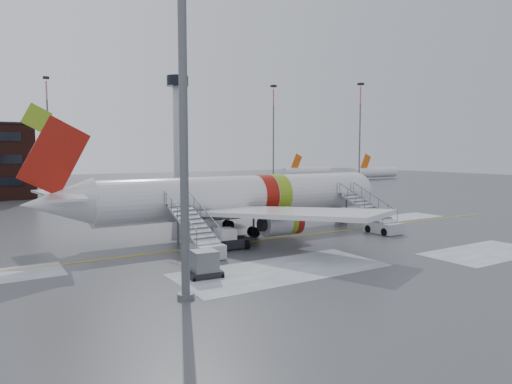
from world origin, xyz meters
TOP-DOWN VIEW (x-y plane):
  - ground at (0.00, 0.00)m, footprint 260.00×260.00m
  - airliner at (-1.97, 3.22)m, footprint 35.03×32.97m
  - airstair_fwd at (9.78, -3.31)m, footprint 2.05×7.70m
  - airstair_aft at (-8.75, -3.31)m, footprint 2.05×7.70m
  - pushback_tug at (-5.88, -2.53)m, footprint 3.02×2.38m
  - uld_container at (-11.04, -8.91)m, footprint 2.13×1.63m
  - light_mast_near at (-13.64, -12.12)m, footprint 1.20×1.20m
  - control_tower at (30.00, 95.00)m, footprint 6.40×6.40m
  - light_mast_far_ne at (42.00, 62.00)m, footprint 1.20×1.20m
  - light_mast_far_n at (-8.00, 78.00)m, footprint 1.20×1.20m
  - light_mast_far_e at (58.00, 48.00)m, footprint 1.20×1.20m
  - distant_aircraft at (62.50, 64.00)m, footprint 35.00×18.00m

SIDE VIEW (x-z plane):
  - ground at x=0.00m, z-range 0.00..0.00m
  - distant_aircraft at x=62.50m, z-range -4.00..4.00m
  - pushback_tug at x=-5.88m, z-range -0.10..1.55m
  - uld_container at x=-11.04m, z-range -0.05..1.59m
  - airstair_fwd at x=9.78m, z-range -0.68..2.81m
  - airstair_aft at x=-8.75m, z-range -0.68..2.81m
  - airliner at x=-1.97m, z-range -2.17..9.01m
  - light_mast_near at x=-13.64m, z-range 0.42..26.88m
  - light_mast_far_ne at x=42.00m, z-range 1.71..25.96m
  - light_mast_far_n at x=-8.00m, z-range 1.71..25.96m
  - light_mast_far_e at x=58.00m, z-range 1.71..25.96m
  - control_tower at x=30.00m, z-range 3.75..33.75m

